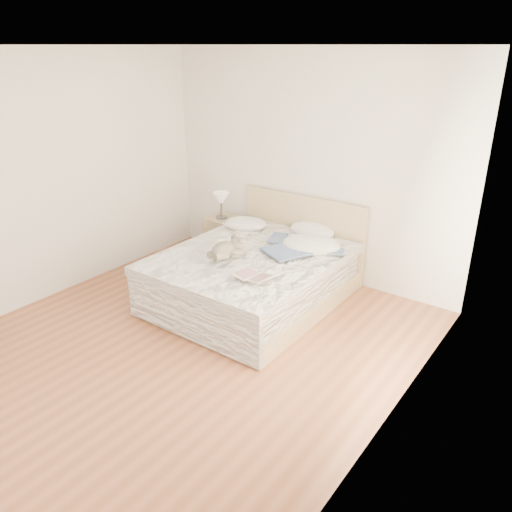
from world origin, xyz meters
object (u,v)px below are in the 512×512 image
object	(u,v)px
nightstand	(225,238)
photo_book	(238,225)
childrens_book	(253,276)
table_lamp	(221,200)
bed	(255,275)
teddy_bear	(224,256)

from	to	relation	value
nightstand	photo_book	size ratio (longest dim) A/B	1.67
photo_book	childrens_book	size ratio (longest dim) A/B	0.94
childrens_book	table_lamp	bearing A→B (deg)	146.49
bed	nightstand	distance (m)	1.33
nightstand	photo_book	xyz separation A→B (m)	(0.44, -0.27, 0.35)
bed	childrens_book	bearing A→B (deg)	-55.31
bed	table_lamp	size ratio (longest dim) A/B	6.16
nightstand	teddy_bear	distance (m)	1.56
table_lamp	teddy_bear	distance (m)	1.54
photo_book	table_lamp	bearing A→B (deg)	155.65
childrens_book	photo_book	bearing A→B (deg)	141.69
teddy_bear	nightstand	bearing A→B (deg)	135.47
table_lamp	teddy_bear	world-z (taller)	table_lamp
bed	nightstand	size ratio (longest dim) A/B	3.83
bed	teddy_bear	xyz separation A→B (m)	(-0.12, -0.40, 0.34)
nightstand	childrens_book	bearing A→B (deg)	-42.55
table_lamp	photo_book	bearing A→B (deg)	-28.18
table_lamp	teddy_bear	bearing A→B (deg)	-49.36
nightstand	childrens_book	distance (m)	2.05
bed	childrens_book	xyz separation A→B (m)	(0.41, -0.59, 0.32)
nightstand	table_lamp	size ratio (longest dim) A/B	1.61
bed	childrens_book	distance (m)	0.78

